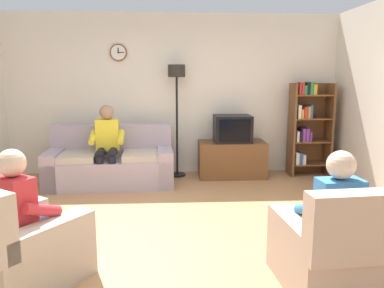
# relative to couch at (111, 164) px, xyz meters

# --- Properties ---
(ground_plane) EXTENTS (12.00, 12.00, 0.00)m
(ground_plane) POSITION_rel_couch_xyz_m (0.99, -1.90, -0.31)
(ground_plane) COLOR #B27F51
(back_wall_assembly) EXTENTS (6.20, 0.17, 2.70)m
(back_wall_assembly) POSITION_rel_couch_xyz_m (0.99, 0.76, 1.04)
(back_wall_assembly) COLOR silver
(back_wall_assembly) RESTS_ON ground_plane
(couch) EXTENTS (1.94, 0.98, 0.90)m
(couch) POSITION_rel_couch_xyz_m (0.00, 0.00, 0.00)
(couch) COLOR #A899A8
(couch) RESTS_ON ground_plane
(tv_stand) EXTENTS (1.10, 0.56, 0.59)m
(tv_stand) POSITION_rel_couch_xyz_m (1.95, 0.36, -0.02)
(tv_stand) COLOR brown
(tv_stand) RESTS_ON ground_plane
(tv) EXTENTS (0.60, 0.49, 0.44)m
(tv) POSITION_rel_couch_xyz_m (1.95, 0.33, 0.50)
(tv) COLOR black
(tv) RESTS_ON tv_stand
(bookshelf) EXTENTS (0.68, 0.36, 1.57)m
(bookshelf) POSITION_rel_couch_xyz_m (3.23, 0.43, 0.52)
(bookshelf) COLOR brown
(bookshelf) RESTS_ON ground_plane
(floor_lamp) EXTENTS (0.28, 0.28, 1.85)m
(floor_lamp) POSITION_rel_couch_xyz_m (1.04, 0.45, 1.14)
(floor_lamp) COLOR black
(floor_lamp) RESTS_ON ground_plane
(armchair_near_window) EXTENTS (1.16, 1.18, 0.90)m
(armchair_near_window) POSITION_rel_couch_xyz_m (-0.30, -2.88, -0.02)
(armchair_near_window) COLOR #BCAD99
(armchair_near_window) RESTS_ON ground_plane
(armchair_near_bookshelf) EXTENTS (0.87, 0.94, 0.90)m
(armchair_near_bookshelf) POSITION_rel_couch_xyz_m (2.22, -3.09, -0.02)
(armchair_near_bookshelf) COLOR tan
(armchair_near_bookshelf) RESTS_ON ground_plane
(person_on_couch) EXTENTS (0.53, 0.55, 1.24)m
(person_on_couch) POSITION_rel_couch_xyz_m (-0.03, -0.11, 0.39)
(person_on_couch) COLOR yellow
(person_on_couch) RESTS_ON ground_plane
(person_in_left_armchair) EXTENTS (0.61, 0.64, 1.12)m
(person_in_left_armchair) POSITION_rel_couch_xyz_m (-0.25, -2.81, 0.29)
(person_in_left_armchair) COLOR red
(person_in_left_armchair) RESTS_ON ground_plane
(person_in_right_armchair) EXTENTS (0.53, 0.56, 1.12)m
(person_in_right_armchair) POSITION_rel_couch_xyz_m (2.22, -3.00, 0.29)
(person_in_right_armchair) COLOR #3372B2
(person_in_right_armchair) RESTS_ON ground_plane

